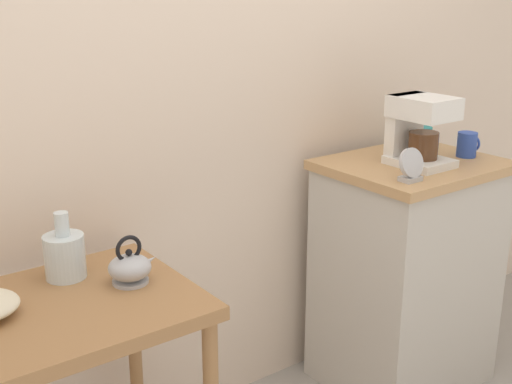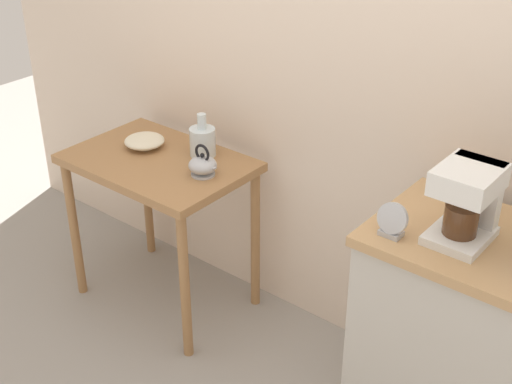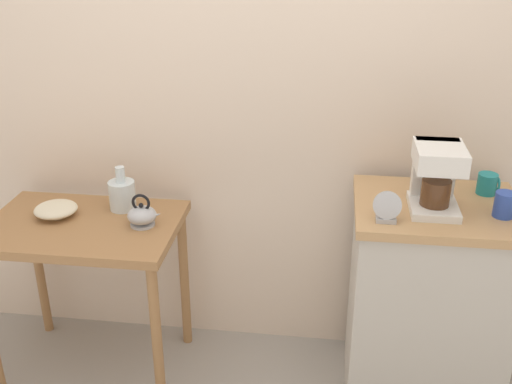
% 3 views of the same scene
% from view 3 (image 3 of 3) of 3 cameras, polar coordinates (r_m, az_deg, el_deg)
% --- Properties ---
extents(ground_plane, '(8.00, 8.00, 0.00)m').
position_cam_3_polar(ground_plane, '(2.98, -1.37, -16.88)').
color(ground_plane, gray).
extents(back_wall, '(4.40, 0.10, 2.80)m').
position_cam_3_polar(back_wall, '(2.66, 1.76, 12.15)').
color(back_wall, beige).
rests_on(back_wall, ground_plane).
extents(wooden_table, '(0.82, 0.56, 0.77)m').
position_cam_3_polar(wooden_table, '(2.75, -15.80, -4.85)').
color(wooden_table, '#9E7044').
rests_on(wooden_table, ground_plane).
extents(kitchen_counter, '(0.65, 0.53, 0.94)m').
position_cam_3_polar(kitchen_counter, '(2.70, 15.64, -10.20)').
color(kitchen_counter, '#BCB7AD').
rests_on(kitchen_counter, ground_plane).
extents(bowl_stoneware, '(0.19, 0.19, 0.06)m').
position_cam_3_polar(bowl_stoneware, '(2.78, -18.32, -1.56)').
color(bowl_stoneware, beige).
rests_on(bowl_stoneware, wooden_table).
extents(teakettle, '(0.15, 0.12, 0.14)m').
position_cam_3_polar(teakettle, '(2.60, -10.65, -2.16)').
color(teakettle, '#B2B5BA').
rests_on(teakettle, wooden_table).
extents(glass_carafe_vase, '(0.12, 0.12, 0.20)m').
position_cam_3_polar(glass_carafe_vase, '(2.75, -12.48, -0.19)').
color(glass_carafe_vase, silver).
rests_on(glass_carafe_vase, wooden_table).
extents(coffee_maker, '(0.18, 0.22, 0.26)m').
position_cam_3_polar(coffee_maker, '(2.38, 16.61, 1.62)').
color(coffee_maker, white).
rests_on(coffee_maker, kitchen_counter).
extents(mug_dark_teal, '(0.09, 0.08, 0.09)m').
position_cam_3_polar(mug_dark_teal, '(2.62, 20.96, 0.72)').
color(mug_dark_teal, teal).
rests_on(mug_dark_teal, kitchen_counter).
extents(mug_blue, '(0.08, 0.08, 0.10)m').
position_cam_3_polar(mug_blue, '(2.44, 22.39, -1.11)').
color(mug_blue, '#2D4CAD').
rests_on(mug_blue, kitchen_counter).
extents(table_clock, '(0.10, 0.05, 0.12)m').
position_cam_3_polar(table_clock, '(2.27, 12.22, -1.52)').
color(table_clock, '#B2B5BA').
rests_on(table_clock, kitchen_counter).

